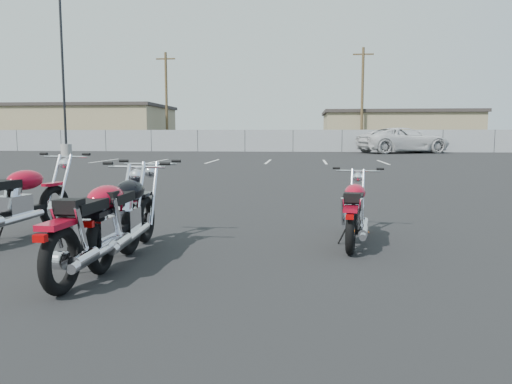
# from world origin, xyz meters

# --- Properties ---
(ground) EXTENTS (120.00, 120.00, 0.00)m
(ground) POSITION_xyz_m (0.00, 0.00, 0.00)
(ground) COLOR black
(ground) RESTS_ON ground
(motorcycle_front_red) EXTENTS (0.94, 2.39, 1.17)m
(motorcycle_front_red) POSITION_xyz_m (-3.15, 0.16, 0.53)
(motorcycle_front_red) COLOR black
(motorcycle_front_red) RESTS_ON ground
(motorcycle_second_black) EXTENTS (0.88, 2.28, 1.12)m
(motorcycle_second_black) POSITION_xyz_m (-1.25, -0.70, 0.51)
(motorcycle_second_black) COLOR black
(motorcycle_second_black) RESTS_ON ground
(motorcycle_third_red) EXTENTS (0.89, 2.30, 1.12)m
(motorcycle_third_red) POSITION_xyz_m (-1.29, -1.40, 0.51)
(motorcycle_third_red) COLOR black
(motorcycle_third_red) RESTS_ON ground
(motorcycle_rear_red) EXTENTS (0.76, 1.98, 0.97)m
(motorcycle_rear_red) POSITION_xyz_m (1.57, 0.28, 0.44)
(motorcycle_rear_red) COLOR black
(motorcycle_rear_red) RESTS_ON ground
(training_cone_near) EXTENTS (0.24, 0.24, 0.28)m
(training_cone_near) POSITION_xyz_m (1.75, 1.15, 0.14)
(training_cone_near) COLOR #E95A0C
(training_cone_near) RESTS_ON ground
(light_pole_west) EXTENTS (0.80, 0.70, 10.26)m
(light_pole_west) POSITION_xyz_m (-14.69, 25.12, 2.67)
(light_pole_west) COLOR gray
(light_pole_west) RESTS_ON ground
(chainlink_fence) EXTENTS (80.06, 0.06, 1.80)m
(chainlink_fence) POSITION_xyz_m (-0.00, 35.00, 0.90)
(chainlink_fence) COLOR gray
(chainlink_fence) RESTS_ON ground
(tan_building_west) EXTENTS (18.40, 10.40, 4.30)m
(tan_building_west) POSITION_xyz_m (-22.00, 42.00, 2.16)
(tan_building_west) COLOR #92845E
(tan_building_west) RESTS_ON ground
(tan_building_east) EXTENTS (14.40, 9.40, 3.70)m
(tan_building_east) POSITION_xyz_m (10.00, 44.00, 1.86)
(tan_building_east) COLOR #92845E
(tan_building_east) RESTS_ON ground
(utility_pole_b) EXTENTS (1.80, 0.24, 9.00)m
(utility_pole_b) POSITION_xyz_m (-12.00, 40.00, 4.69)
(utility_pole_b) COLOR #473721
(utility_pole_b) RESTS_ON ground
(utility_pole_c) EXTENTS (1.80, 0.24, 9.00)m
(utility_pole_c) POSITION_xyz_m (6.00, 39.00, 4.69)
(utility_pole_c) COLOR #473721
(utility_pole_c) RESTS_ON ground
(parking_line_stripes) EXTENTS (15.12, 4.00, 0.01)m
(parking_line_stripes) POSITION_xyz_m (-2.50, 20.00, 0.00)
(parking_line_stripes) COLOR silver
(parking_line_stripes) RESTS_ON ground
(white_van) EXTENTS (5.89, 8.72, 3.08)m
(white_van) POSITION_xyz_m (8.52, 32.89, 1.54)
(white_van) COLOR silver
(white_van) RESTS_ON ground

